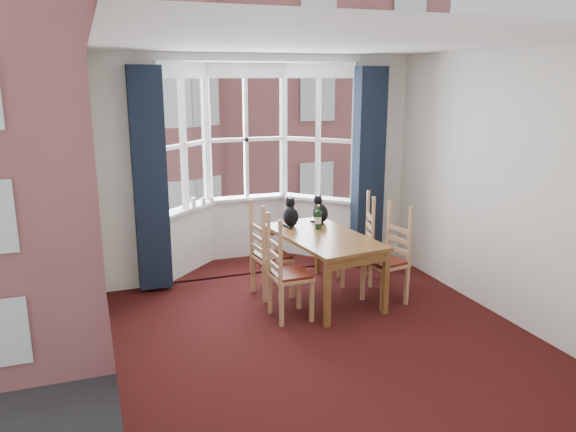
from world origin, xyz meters
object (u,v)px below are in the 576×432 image
chair_right_near (392,262)px  candle_tall (194,202)px  wine_bottle (318,218)px  candle_extra (212,201)px  cat_left (291,215)px  cat_right (320,212)px  chair_left_near (282,277)px  dining_table (322,242)px  chair_left_far (265,258)px  chair_right_far (362,246)px  candle_short (203,202)px

chair_right_near → candle_tall: (-1.91, 1.80, 0.46)m
wine_bottle → candle_extra: wine_bottle is taller
cat_left → candle_extra: (-0.76, 0.96, 0.03)m
candle_tall → cat_right: bearing=-31.5°
chair_left_near → candle_extra: (-0.33, 1.89, 0.45)m
dining_table → cat_right: size_ratio=4.78×
chair_left_far → wine_bottle: size_ratio=3.13×
cat_left → chair_right_far: bearing=-15.1°
candle_tall → candle_extra: candle_tall is taller
chair_left_near → candle_short: size_ratio=8.43×
chair_left_near → candle_tall: bearing=107.4°
dining_table → chair_right_far: chair_right_far is taller
cat_left → wine_bottle: size_ratio=1.19×
chair_left_far → chair_right_near: size_ratio=1.00×
wine_bottle → candle_short: wine_bottle is taller
chair_right_far → candle_tall: candle_tall is taller
chair_right_near → candle_extra: candle_extra is taller
chair_right_near → chair_left_near: bearing=-178.0°
cat_left → candle_short: size_ratio=3.22×
chair_left_far → chair_left_near: bearing=-91.4°
chair_left_near → dining_table: bearing=33.6°
dining_table → cat_left: bearing=111.9°
chair_left_near → chair_right_far: size_ratio=1.00×
cat_right → candle_extra: (-1.17, 0.92, 0.03)m
cat_right → candle_tall: bearing=148.5°
wine_bottle → candle_tall: bearing=137.2°
chair_left_near → cat_right: 1.35m
dining_table → chair_left_near: bearing=-146.4°
chair_right_near → wine_bottle: bearing=136.1°
chair_right_near → candle_extra: 2.53m
chair_left_near → chair_right_near: size_ratio=1.00×
chair_left_far → chair_right_near: (1.32, -0.62, 0.00)m
cat_left → wine_bottle: (0.25, -0.26, -0.00)m
chair_right_far → chair_right_near: bearing=-86.7°
candle_tall → candle_short: candle_tall is taller
chair_right_far → cat_left: bearing=164.9°
chair_right_far → chair_left_far: bearing=-178.6°
cat_left → cat_right: bearing=5.9°
wine_bottle → candle_short: size_ratio=2.70×
candle_tall → candle_short: size_ratio=1.13×
chair_right_far → wine_bottle: (-0.61, -0.03, 0.41)m
chair_right_far → chair_left_near: bearing=-151.7°
chair_right_far → cat_left: 0.99m
dining_table → cat_left: size_ratio=4.69×
wine_bottle → candle_tall: 1.72m
cat_left → dining_table: bearing=-68.1°
chair_right_far → wine_bottle: size_ratio=3.13×
chair_right_near → candle_tall: bearing=136.8°
candle_tall → candle_extra: 0.26m
chair_left_far → candle_short: 1.37m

